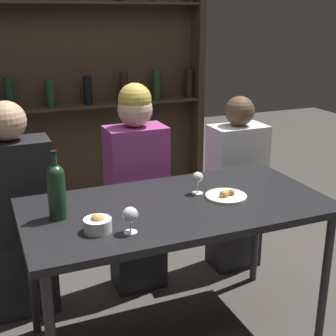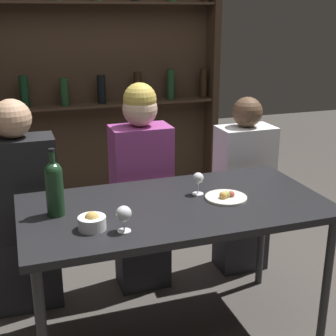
# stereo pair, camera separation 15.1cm
# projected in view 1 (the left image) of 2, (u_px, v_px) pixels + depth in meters

# --- Properties ---
(ground_plane) EXTENTS (10.00, 10.00, 0.00)m
(ground_plane) POSITION_uv_depth(u_px,v_px,m) (176.00, 335.00, 2.55)
(ground_plane) COLOR #47423D
(dining_table) EXTENTS (1.51, 0.77, 0.78)m
(dining_table) POSITION_uv_depth(u_px,v_px,m) (177.00, 216.00, 2.33)
(dining_table) COLOR black
(dining_table) RESTS_ON ground_plane
(wine_rack_wall) EXTENTS (2.05, 0.21, 2.02)m
(wine_rack_wall) POSITION_uv_depth(u_px,v_px,m) (86.00, 94.00, 3.88)
(wine_rack_wall) COLOR #38281C
(wine_rack_wall) RESTS_ON ground_plane
(wine_bottle) EXTENTS (0.08, 0.08, 0.32)m
(wine_bottle) POSITION_uv_depth(u_px,v_px,m) (56.00, 189.00, 2.11)
(wine_bottle) COLOR #19381E
(wine_bottle) RESTS_ON dining_table
(wine_glass_0) EXTENTS (0.06, 0.06, 0.12)m
(wine_glass_0) POSITION_uv_depth(u_px,v_px,m) (198.00, 179.00, 2.41)
(wine_glass_0) COLOR silver
(wine_glass_0) RESTS_ON dining_table
(wine_glass_1) EXTENTS (0.07, 0.07, 0.12)m
(wine_glass_1) POSITION_uv_depth(u_px,v_px,m) (130.00, 216.00, 1.98)
(wine_glass_1) COLOR silver
(wine_glass_1) RESTS_ON dining_table
(food_plate_0) EXTENTS (0.21, 0.21, 0.05)m
(food_plate_0) POSITION_uv_depth(u_px,v_px,m) (226.00, 196.00, 2.38)
(food_plate_0) COLOR silver
(food_plate_0) RESTS_ON dining_table
(snack_bowl) EXTENTS (0.12, 0.12, 0.08)m
(snack_bowl) POSITION_uv_depth(u_px,v_px,m) (98.00, 224.00, 2.00)
(snack_bowl) COLOR white
(snack_bowl) RESTS_ON dining_table
(seated_person_left) EXTENTS (0.42, 0.22, 1.25)m
(seated_person_left) POSITION_uv_depth(u_px,v_px,m) (17.00, 218.00, 2.60)
(seated_person_left) COLOR #26262B
(seated_person_left) RESTS_ON ground_plane
(seated_person_center) EXTENTS (0.35, 0.22, 1.30)m
(seated_person_center) POSITION_uv_depth(u_px,v_px,m) (137.00, 191.00, 2.84)
(seated_person_center) COLOR #26262B
(seated_person_center) RESTS_ON ground_plane
(seated_person_right) EXTENTS (0.36, 0.22, 1.18)m
(seated_person_right) POSITION_uv_depth(u_px,v_px,m) (236.00, 189.00, 3.12)
(seated_person_right) COLOR #26262B
(seated_person_right) RESTS_ON ground_plane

